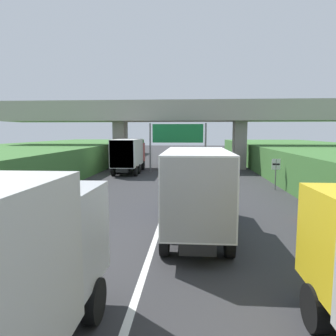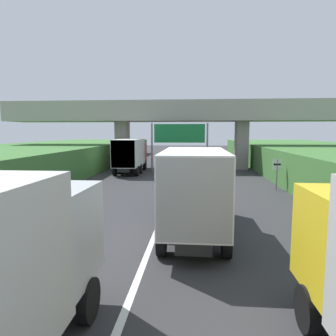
{
  "view_description": "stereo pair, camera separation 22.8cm",
  "coord_description": "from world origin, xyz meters",
  "px_view_note": "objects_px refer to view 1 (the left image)",
  "views": [
    {
      "loc": [
        1.33,
        3.04,
        4.1
      ],
      "look_at": [
        0.0,
        20.9,
        2.0
      ],
      "focal_mm": 32.54,
      "sensor_mm": 36.0,
      "label": 1
    },
    {
      "loc": [
        1.56,
        3.05,
        4.1
      ],
      "look_at": [
        0.0,
        20.9,
        2.0
      ],
      "focal_mm": 32.54,
      "sensor_mm": 36.0,
      "label": 2
    }
  ],
  "objects_px": {
    "car_white": "(192,153)",
    "construction_barrel_2": "(306,212)",
    "truck_red": "(129,154)",
    "speed_limit_sign": "(276,169)",
    "car_orange": "(194,165)",
    "overhead_highway_sign": "(178,136)",
    "truck_blue": "(196,187)"
  },
  "relations": [
    {
      "from": "car_white",
      "to": "construction_barrel_2",
      "type": "relative_size",
      "value": 4.56
    },
    {
      "from": "car_white",
      "to": "construction_barrel_2",
      "type": "distance_m",
      "value": 34.71
    },
    {
      "from": "construction_barrel_2",
      "to": "truck_red",
      "type": "bearing_deg",
      "value": 125.33
    },
    {
      "from": "truck_red",
      "to": "car_white",
      "type": "distance_m",
      "value": 19.16
    },
    {
      "from": "speed_limit_sign",
      "to": "car_orange",
      "type": "xyz_separation_m",
      "value": [
        -5.67,
        8.2,
        -0.62
      ]
    },
    {
      "from": "speed_limit_sign",
      "to": "car_orange",
      "type": "relative_size",
      "value": 0.54
    },
    {
      "from": "overhead_highway_sign",
      "to": "car_orange",
      "type": "height_order",
      "value": "overhead_highway_sign"
    },
    {
      "from": "car_orange",
      "to": "construction_barrel_2",
      "type": "distance_m",
      "value": 16.86
    },
    {
      "from": "car_orange",
      "to": "car_white",
      "type": "distance_m",
      "value": 18.21
    },
    {
      "from": "overhead_highway_sign",
      "to": "car_orange",
      "type": "relative_size",
      "value": 1.43
    },
    {
      "from": "speed_limit_sign",
      "to": "truck_blue",
      "type": "distance_m",
      "value": 11.56
    },
    {
      "from": "speed_limit_sign",
      "to": "construction_barrel_2",
      "type": "relative_size",
      "value": 2.48
    },
    {
      "from": "overhead_highway_sign",
      "to": "truck_red",
      "type": "xyz_separation_m",
      "value": [
        -4.89,
        -0.94,
        -1.77
      ]
    },
    {
      "from": "truck_red",
      "to": "construction_barrel_2",
      "type": "bearing_deg",
      "value": -54.67
    },
    {
      "from": "construction_barrel_2",
      "to": "car_orange",
      "type": "bearing_deg",
      "value": 107.02
    },
    {
      "from": "truck_blue",
      "to": "truck_red",
      "type": "bearing_deg",
      "value": 109.39
    },
    {
      "from": "speed_limit_sign",
      "to": "construction_barrel_2",
      "type": "xyz_separation_m",
      "value": [
        -0.74,
        -7.92,
        -1.02
      ]
    },
    {
      "from": "overhead_highway_sign",
      "to": "truck_blue",
      "type": "bearing_deg",
      "value": -85.37
    },
    {
      "from": "car_orange",
      "to": "construction_barrel_2",
      "type": "relative_size",
      "value": 4.56
    },
    {
      "from": "overhead_highway_sign",
      "to": "car_orange",
      "type": "distance_m",
      "value": 3.51
    },
    {
      "from": "car_orange",
      "to": "car_white",
      "type": "height_order",
      "value": "same"
    },
    {
      "from": "truck_red",
      "to": "car_orange",
      "type": "xyz_separation_m",
      "value": [
        6.62,
        -0.19,
        -1.08
      ]
    },
    {
      "from": "speed_limit_sign",
      "to": "truck_red",
      "type": "xyz_separation_m",
      "value": [
        -12.29,
        8.38,
        0.46
      ]
    },
    {
      "from": "car_orange",
      "to": "truck_blue",
      "type": "bearing_deg",
      "value": -90.52
    },
    {
      "from": "overhead_highway_sign",
      "to": "truck_red",
      "type": "height_order",
      "value": "overhead_highway_sign"
    },
    {
      "from": "car_white",
      "to": "construction_barrel_2",
      "type": "bearing_deg",
      "value": -81.49
    },
    {
      "from": "truck_blue",
      "to": "car_white",
      "type": "xyz_separation_m",
      "value": [
        -0.04,
        36.37,
        -1.08
      ]
    },
    {
      "from": "speed_limit_sign",
      "to": "construction_barrel_2",
      "type": "bearing_deg",
      "value": -95.35
    },
    {
      "from": "car_orange",
      "to": "car_white",
      "type": "bearing_deg",
      "value": 90.65
    },
    {
      "from": "overhead_highway_sign",
      "to": "car_white",
      "type": "distance_m",
      "value": 17.39
    },
    {
      "from": "overhead_highway_sign",
      "to": "speed_limit_sign",
      "type": "bearing_deg",
      "value": -51.56
    },
    {
      "from": "speed_limit_sign",
      "to": "truck_blue",
      "type": "xyz_separation_m",
      "value": [
        -5.84,
        -9.97,
        0.46
      ]
    }
  ]
}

